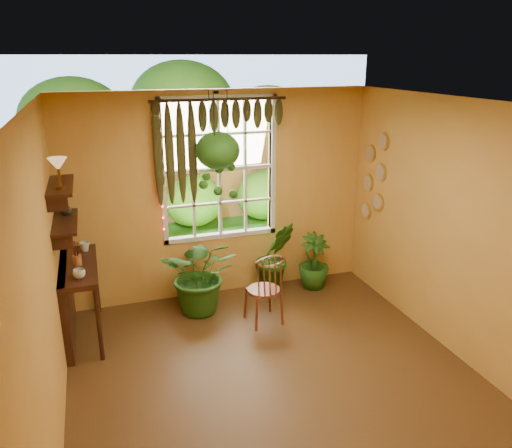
{
  "coord_description": "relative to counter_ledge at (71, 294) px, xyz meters",
  "views": [
    {
      "loc": [
        -1.54,
        -3.82,
        3.08
      ],
      "look_at": [
        0.12,
        1.15,
        1.31
      ],
      "focal_mm": 35.0,
      "sensor_mm": 36.0,
      "label": 1
    }
  ],
  "objects": [
    {
      "name": "ceiling",
      "position": [
        1.91,
        -1.6,
        2.15
      ],
      "size": [
        4.5,
        4.5,
        0.0
      ],
      "primitive_type": "plane",
      "rotation": [
        3.14,
        0.0,
        0.0
      ],
      "color": "silver",
      "rests_on": "wall_back"
    },
    {
      "name": "potted_plant_left",
      "position": [
        1.52,
        0.17,
        -0.04
      ],
      "size": [
        1.14,
        1.06,
        1.03
      ],
      "primitive_type": "imported",
      "rotation": [
        0.0,
        0.0,
        -0.34
      ],
      "color": "#1C4412",
      "rests_on": "floor"
    },
    {
      "name": "string_lights",
      "position": [
        1.15,
        0.59,
        1.2
      ],
      "size": [
        0.03,
        0.03,
        1.54
      ],
      "primitive_type": null,
      "color": "#FF2633",
      "rests_on": "window"
    },
    {
      "name": "potted_plant_mid",
      "position": [
        2.6,
        0.44,
        -0.06
      ],
      "size": [
        0.55,
        0.44,
        0.99
      ],
      "primitive_type": "imported",
      "rotation": [
        0.0,
        0.0,
        0.01
      ],
      "color": "#1C4412",
      "rests_on": "floor"
    },
    {
      "name": "shelf_upper",
      "position": [
        0.03,
        0.0,
        1.25
      ],
      "size": [
        0.25,
        0.9,
        0.04
      ],
      "primitive_type": "cube",
      "color": "#36190E",
      "rests_on": "wall_left"
    },
    {
      "name": "shelf_vase",
      "position": [
        0.04,
        0.21,
        0.94
      ],
      "size": [
        0.18,
        0.18,
        0.15
      ],
      "primitive_type": "imported",
      "rotation": [
        0.0,
        0.0,
        0.34
      ],
      "color": "#B2AD99",
      "rests_on": "shelf_lower"
    },
    {
      "name": "wall_left",
      "position": [
        -0.09,
        -1.6,
        0.8
      ],
      "size": [
        0.0,
        4.5,
        4.5
      ],
      "primitive_type": "plane",
      "rotation": [
        1.57,
        0.0,
        1.57
      ],
      "color": "#E3A74D",
      "rests_on": "floor"
    },
    {
      "name": "brush_jar",
      "position": [
        0.11,
        -0.02,
        0.48
      ],
      "size": [
        0.09,
        0.09,
        0.35
      ],
      "color": "#97542B",
      "rests_on": "counter_ledge"
    },
    {
      "name": "wall_right",
      "position": [
        3.91,
        -1.6,
        0.8
      ],
      "size": [
        0.0,
        4.5,
        4.5
      ],
      "primitive_type": "plane",
      "rotation": [
        1.57,
        0.0,
        -1.57
      ],
      "color": "#E3A74D",
      "rests_on": "floor"
    },
    {
      "name": "wall_plates",
      "position": [
        3.89,
        0.19,
        1.0
      ],
      "size": [
        0.04,
        0.32,
        1.1
      ],
      "primitive_type": null,
      "color": "beige",
      "rests_on": "wall_right"
    },
    {
      "name": "potted_plant_right",
      "position": [
        3.15,
        0.36,
        -0.17
      ],
      "size": [
        0.51,
        0.51,
        0.77
      ],
      "primitive_type": "imported",
      "rotation": [
        0.0,
        0.0,
        0.21
      ],
      "color": "#1C4412",
      "rests_on": "floor"
    },
    {
      "name": "counter_ledge",
      "position": [
        0.0,
        0.0,
        0.0
      ],
      "size": [
        0.4,
        1.2,
        0.9
      ],
      "color": "#36190E",
      "rests_on": "floor"
    },
    {
      "name": "cup_a",
      "position": [
        0.13,
        -0.38,
        0.4
      ],
      "size": [
        0.15,
        0.15,
        0.1
      ],
      "primitive_type": "imported",
      "rotation": [
        0.0,
        0.0,
        -0.26
      ],
      "color": "silver",
      "rests_on": "counter_ledge"
    },
    {
      "name": "window",
      "position": [
        1.91,
        0.68,
        1.15
      ],
      "size": [
        1.52,
        0.1,
        1.86
      ],
      "color": "white",
      "rests_on": "wall_back"
    },
    {
      "name": "valance_vine",
      "position": [
        1.82,
        0.56,
        1.73
      ],
      "size": [
        1.7,
        0.12,
        1.1
      ],
      "color": "#36190E",
      "rests_on": "window"
    },
    {
      "name": "wall_back",
      "position": [
        1.91,
        0.65,
        0.8
      ],
      "size": [
        4.0,
        0.0,
        4.0
      ],
      "primitive_type": "plane",
      "rotation": [
        1.57,
        0.0,
        0.0
      ],
      "color": "#E3A74D",
      "rests_on": "floor"
    },
    {
      "name": "tiffany_lamp",
      "position": [
        0.05,
        -0.22,
        1.5
      ],
      "size": [
        0.19,
        0.19,
        0.32
      ],
      "color": "#563618",
      "rests_on": "shelf_upper"
    },
    {
      "name": "backyard",
      "position": [
        2.15,
        5.27,
        0.73
      ],
      "size": [
        14.0,
        10.0,
        12.0
      ],
      "color": "#1D5919",
      "rests_on": "ground"
    },
    {
      "name": "shelf_lower",
      "position": [
        0.03,
        0.0,
        0.85
      ],
      "size": [
        0.25,
        0.9,
        0.04
      ],
      "primitive_type": "cube",
      "color": "#36190E",
      "rests_on": "wall_left"
    },
    {
      "name": "floor",
      "position": [
        1.91,
        -1.6,
        -0.55
      ],
      "size": [
        4.5,
        4.5,
        0.0
      ],
      "primitive_type": "plane",
      "color": "#512E17",
      "rests_on": "ground"
    },
    {
      "name": "cup_b",
      "position": [
        0.19,
        0.39,
        0.4
      ],
      "size": [
        0.15,
        0.15,
        0.11
      ],
      "primitive_type": "imported",
      "rotation": [
        0.0,
        0.0,
        0.34
      ],
      "color": "beige",
      "rests_on": "counter_ledge"
    },
    {
      "name": "windsor_chair",
      "position": [
        2.17,
        -0.35,
        -0.25
      ],
      "size": [
        0.43,
        0.46,
        1.06
      ],
      "rotation": [
        0.0,
        0.0,
        0.1
      ],
      "color": "brown",
      "rests_on": "floor"
    },
    {
      "name": "hanging_basket",
      "position": [
        1.82,
        0.39,
        1.39
      ],
      "size": [
        0.54,
        0.54,
        1.3
      ],
      "color": "black",
      "rests_on": "ceiling"
    }
  ]
}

